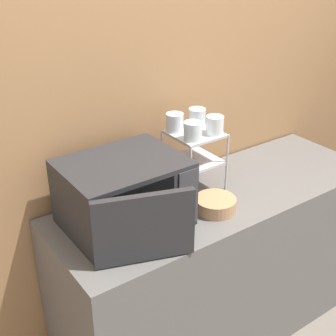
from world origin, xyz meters
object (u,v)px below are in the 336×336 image
Objects in this scene: glass_back_left at (175,122)px; bowl at (215,205)px; microwave at (125,195)px; glass_back_right at (197,117)px; glass_front_right at (215,125)px; dish_rack at (194,148)px; glass_front_left at (193,131)px.

glass_back_left reaches higher than bowl.
glass_back_left is 0.46× the size of bowl.
glass_back_right is at bearing 17.46° from microwave.
bowl is (0.39, -0.14, -0.12)m from microwave.
glass_front_right is at bearing -46.11° from glass_back_left.
glass_back_left is at bearing 91.76° from bowl.
glass_back_right is 1.00× the size of glass_front_right.
glass_front_right is (0.00, -0.13, 0.00)m from glass_back_right.
dish_rack is 0.15m from glass_back_right.
glass_back_right is at bearing -3.42° from glass_back_left.
glass_front_right and glass_back_left have the same top height.
glass_back_right is at bearing 68.20° from bowl.
glass_back_left is (-0.00, 0.13, 0.00)m from glass_front_left.
microwave is 6.34× the size of glass_front_right.
glass_back_right reaches higher than bowl.
microwave is 6.34× the size of glass_back_right.
glass_front_right is at bearing -44.85° from dish_rack.
dish_rack is at bearing -134.73° from glass_back_right.
glass_back_right reaches higher than dish_rack.
glass_back_left is (-0.13, 0.01, 0.00)m from glass_back_right.
microwave reaches higher than dish_rack.
glass_back_right is 0.13m from glass_back_left.
bowl is (-0.12, -0.17, -0.30)m from glass_front_right.
dish_rack is 0.15m from glass_front_left.
glass_front_right is 0.19m from glass_back_left.
glass_front_left reaches higher than bowl.
dish_rack is 3.39× the size of glass_back_right.
glass_front_left is at bearing -134.83° from glass_back_right.
glass_back_right is (0.12, 0.13, 0.00)m from glass_front_left.
microwave is 6.34× the size of glass_back_left.
microwave is at bearing 160.63° from bowl.
dish_rack is 0.16m from glass_back_left.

